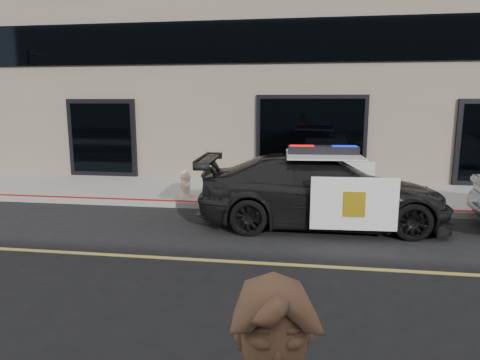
# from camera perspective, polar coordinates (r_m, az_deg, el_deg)

# --- Properties ---
(ground) EXTENTS (120.00, 120.00, 0.00)m
(ground) POSITION_cam_1_polar(r_m,az_deg,el_deg) (7.34, 17.72, -11.35)
(ground) COLOR black
(ground) RESTS_ON ground
(sidewalk_n) EXTENTS (60.00, 3.50, 0.15)m
(sidewalk_n) POSITION_cam_1_polar(r_m,az_deg,el_deg) (12.32, 13.97, -2.02)
(sidewalk_n) COLOR gray
(sidewalk_n) RESTS_ON ground
(building_n) EXTENTS (60.00, 7.00, 12.00)m
(building_n) POSITION_cam_1_polar(r_m,az_deg,el_deg) (17.60, 13.22, 21.08)
(building_n) COLOR #756856
(building_n) RESTS_ON ground
(police_car) EXTENTS (2.74, 5.53, 1.74)m
(police_car) POSITION_cam_1_polar(r_m,az_deg,el_deg) (9.41, 10.85, -1.31)
(police_car) COLOR black
(police_car) RESTS_ON ground
(fire_hydrant) EXTENTS (0.34, 0.47, 0.74)m
(fire_hydrant) POSITION_cam_1_polar(r_m,az_deg,el_deg) (11.42, -7.29, -0.59)
(fire_hydrant) COLOR beige
(fire_hydrant) RESTS_ON sidewalk_n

